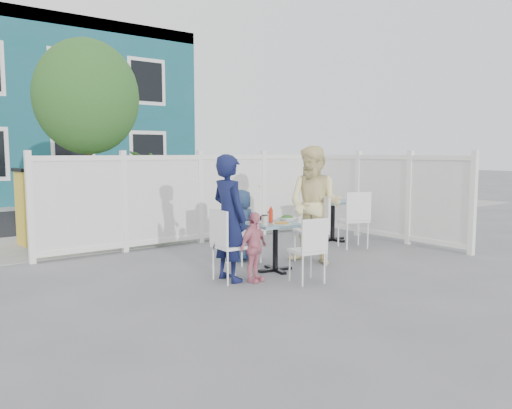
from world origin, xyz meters
TOP-DOWN VIEW (x-y plane):
  - ground at (0.00, 0.00)m, footprint 80.00×80.00m
  - near_sidewalk at (0.00, 3.80)m, footprint 24.00×2.60m
  - street at (0.00, 7.50)m, footprint 24.00×5.00m
  - far_sidewalk at (0.00, 10.60)m, footprint 24.00×1.60m
  - building at (-0.50, 14.00)m, footprint 11.00×6.00m
  - fence_back at (0.10, 2.40)m, footprint 5.86×0.08m
  - fence_right at (3.00, 0.60)m, footprint 0.08×3.66m
  - tree at (-1.60, 3.30)m, footprint 1.80×1.62m
  - utility_cabinet at (-2.27, 4.00)m, footprint 0.75×0.57m
  - potted_shrub_a at (-0.53, 3.10)m, footprint 1.14×1.14m
  - potted_shrub_b at (1.42, 3.00)m, footprint 1.72×1.64m
  - main_table at (-0.21, -0.14)m, footprint 0.74×0.74m
  - spare_table at (2.18, 1.09)m, footprint 0.72×0.72m
  - chair_left at (-1.06, -0.20)m, footprint 0.43×0.44m
  - chair_right at (0.60, -0.11)m, footprint 0.58×0.59m
  - chair_back at (-0.27, 0.63)m, footprint 0.48×0.46m
  - chair_near at (-0.28, -0.92)m, footprint 0.44×0.43m
  - chair_spare at (1.92, 0.30)m, footprint 0.58×0.57m
  - man at (-1.00, -0.17)m, footprint 0.40×0.60m
  - woman at (0.57, -0.11)m, footprint 0.94×1.04m
  - boy at (-0.18, 0.70)m, footprint 0.56×0.39m
  - toddler at (-0.79, -0.42)m, footprint 0.57×0.38m
  - plate_main at (-0.25, -0.32)m, footprint 0.25×0.25m
  - plate_side at (-0.40, -0.03)m, footprint 0.22×0.22m
  - salad_bowl at (0.01, -0.13)m, footprint 0.25×0.25m
  - coffee_cup_a at (-0.46, -0.21)m, footprint 0.08×0.08m
  - coffee_cup_b at (-0.12, 0.09)m, footprint 0.08×0.08m
  - ketchup_bottle at (-0.24, -0.07)m, footprint 0.06×0.06m
  - salt_shaker at (-0.32, 0.09)m, footprint 0.03×0.03m
  - pepper_shaker at (-0.24, 0.15)m, footprint 0.03×0.03m

SIDE VIEW (x-z plane):
  - ground at x=0.00m, z-range 0.00..0.00m
  - street at x=0.00m, z-range 0.00..0.01m
  - near_sidewalk at x=0.00m, z-range 0.00..0.01m
  - far_sidewalk at x=0.00m, z-range 0.00..0.01m
  - toddler at x=-0.79m, z-range 0.00..0.90m
  - chair_near at x=-0.28m, z-range 0.07..0.90m
  - main_table at x=-0.21m, z-range 0.19..0.87m
  - chair_left at x=-1.06m, z-range 0.08..1.01m
  - boy at x=-0.18m, z-range 0.00..1.09m
  - chair_back at x=-0.27m, z-range 0.08..1.04m
  - chair_spare at x=1.92m, z-range 0.08..1.06m
  - chair_right at x=0.60m, z-range 0.08..1.08m
  - spare_table at x=2.18m, z-range 0.21..0.96m
  - utility_cabinet at x=-2.27m, z-range 0.00..1.31m
  - plate_side at x=-0.40m, z-range 0.68..0.69m
  - plate_main at x=-0.25m, z-range 0.68..0.69m
  - salad_bowl at x=0.01m, z-range 0.68..0.74m
  - pepper_shaker at x=-0.24m, z-range 0.68..0.75m
  - salt_shaker at x=-0.32m, z-range 0.68..0.75m
  - coffee_cup_b at x=-0.12m, z-range 0.68..0.79m
  - coffee_cup_a at x=-0.46m, z-range 0.68..0.80m
  - potted_shrub_b at x=1.42m, z-range 0.00..1.49m
  - ketchup_bottle at x=-0.24m, z-range 0.68..0.86m
  - fence_right at x=3.00m, z-range -0.02..1.58m
  - fence_back at x=0.10m, z-range -0.02..1.58m
  - man at x=-1.00m, z-range 0.00..1.63m
  - potted_shrub_a at x=-0.53m, z-range 0.00..1.67m
  - woman at x=0.57m, z-range 0.00..1.74m
  - tree at x=-1.60m, z-range 0.80..4.39m
  - building at x=-0.50m, z-range 0.00..6.00m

